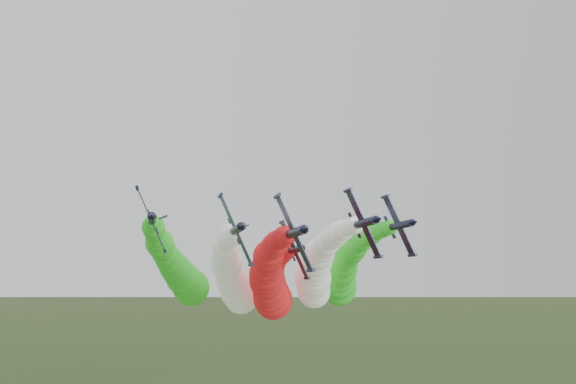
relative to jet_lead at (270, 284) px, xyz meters
name	(u,v)px	position (x,y,z in m)	size (l,w,h in m)	color
jet_lead	(270,284)	(0.00, 0.00, 0.00)	(15.67, 68.89, 19.55)	black
jet_inner_left	(234,280)	(-6.25, 6.85, 0.82)	(15.53, 68.75, 19.40)	black
jet_inner_right	(316,275)	(10.89, 5.20, 1.99)	(15.43, 68.65, 19.30)	black
jet_outer_left	(179,272)	(-17.06, 17.13, 2.59)	(16.04, 69.26, 19.91)	black
jet_outer_right	(343,273)	(20.20, 14.81, 2.32)	(15.98, 69.20, 19.85)	black
jet_trail	(274,288)	(5.48, 22.88, -1.18)	(15.73, 68.95, 19.60)	black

